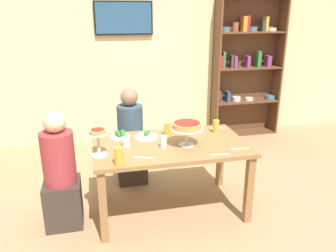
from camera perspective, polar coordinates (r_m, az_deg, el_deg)
name	(u,v)px	position (r m, az deg, el deg)	size (l,w,h in m)	color
ground_plane	(170,209)	(3.65, 0.35, -13.84)	(12.00, 12.00, 0.00)	#9E7A56
rear_partition	(138,51)	(5.26, -5.15, 12.64)	(8.00, 0.12, 2.80)	beige
dining_table	(170,153)	(3.34, 0.38, -4.54)	(1.50, 0.88, 0.74)	olive
bookshelf	(246,66)	(5.62, 13.14, 9.96)	(1.10, 0.30, 2.21)	brown
television	(124,18)	(5.12, -7.54, 17.73)	(0.84, 0.05, 0.47)	black
diner_head_west	(61,178)	(3.34, -17.75, -8.44)	(0.34, 0.34, 1.15)	#382D28
diner_far_left	(131,143)	(4.02, -6.32, -2.85)	(0.34, 0.34, 1.15)	#382D28
deep_dish_pizza_stand	(187,127)	(3.20, 3.23, -0.17)	(0.31, 0.31, 0.23)	silver
personal_pizza_stand	(98,137)	(3.04, -11.80, -1.88)	(0.18, 0.18, 0.25)	silver
salad_plate_near_diner	(146,136)	(3.47, -3.69, -1.67)	(0.24, 0.24, 0.07)	white
salad_plate_far_diner	(190,128)	(3.68, 3.76, -0.42)	(0.20, 0.20, 0.07)	white
salad_plate_spare	(120,135)	(3.50, -8.15, -1.53)	(0.21, 0.21, 0.07)	white
beer_glass_amber_tall	(119,156)	(2.87, -8.37, -5.08)	(0.07, 0.07, 0.16)	gold
beer_glass_amber_short	(167,129)	(3.50, -0.09, -0.54)	(0.07, 0.07, 0.14)	gold
beer_glass_amber_spare	(216,127)	(3.61, 8.16, -0.09)	(0.07, 0.07, 0.14)	gold
water_glass_clear_near	(126,142)	(3.25, -7.12, -2.64)	(0.07, 0.07, 0.10)	white
water_glass_clear_far	(164,142)	(3.19, -0.76, -2.71)	(0.06, 0.06, 0.12)	white
cutlery_fork_near	(240,149)	(3.26, 12.20, -3.76)	(0.18, 0.02, 0.01)	silver
cutlery_knife_near	(143,157)	(3.01, -4.25, -5.36)	(0.18, 0.02, 0.01)	silver
cutlery_fork_far	(220,154)	(3.10, 8.89, -4.76)	(0.18, 0.02, 0.01)	silver
cutlery_knife_far	(218,128)	(3.78, 8.53, -0.32)	(0.18, 0.02, 0.01)	silver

